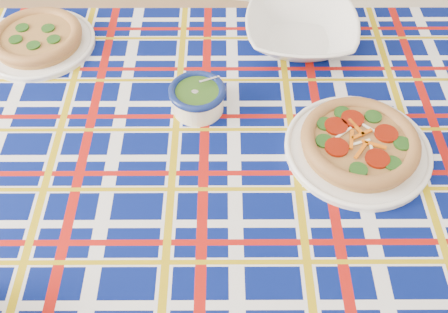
% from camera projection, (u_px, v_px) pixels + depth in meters
% --- Properties ---
extents(dining_table, '(1.71, 1.26, 0.72)m').
position_uv_depth(dining_table, '(261.00, 165.00, 1.13)').
color(dining_table, brown).
rests_on(dining_table, floor).
extents(tablecloth, '(1.75, 1.30, 0.10)m').
position_uv_depth(tablecloth, '(262.00, 158.00, 1.11)').
color(tablecloth, '#040F55').
rests_on(tablecloth, dining_table).
extents(main_focaccia_plate, '(0.41, 0.41, 0.06)m').
position_uv_depth(main_focaccia_plate, '(360.00, 142.00, 1.03)').
color(main_focaccia_plate, '#A5713A').
rests_on(main_focaccia_plate, tablecloth).
extents(pesto_bowl, '(0.16, 0.16, 0.08)m').
position_uv_depth(pesto_bowl, '(197.00, 97.00, 1.10)').
color(pesto_bowl, '#1D3E11').
rests_on(pesto_bowl, tablecloth).
extents(serving_bowl, '(0.32, 0.32, 0.07)m').
position_uv_depth(serving_bowl, '(301.00, 31.00, 1.26)').
color(serving_bowl, white).
rests_on(serving_bowl, tablecloth).
extents(second_focaccia_plate, '(0.36, 0.36, 0.05)m').
position_uv_depth(second_focaccia_plate, '(37.00, 37.00, 1.25)').
color(second_focaccia_plate, '#A5713A').
rests_on(second_focaccia_plate, tablecloth).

